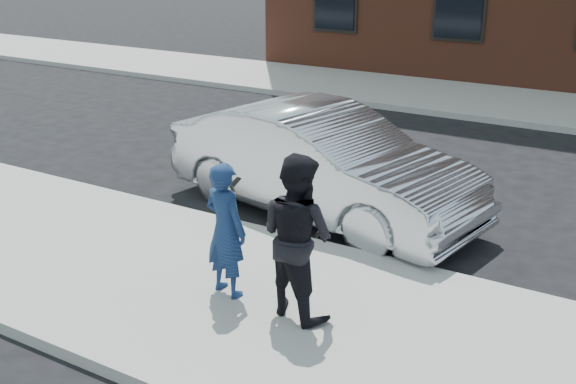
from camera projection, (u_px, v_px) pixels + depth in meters
The scene contains 7 objects.
ground at pixel (421, 350), 7.01m from camera, with size 100.00×100.00×0.00m, color black.
near_sidewalk at pixel (413, 356), 6.78m from camera, with size 50.00×3.50×0.15m, color gray.
near_curb at pixel (465, 282), 8.23m from camera, with size 50.00×0.10×0.15m, color #999691.
far_curb at pixel (570, 130), 14.61m from camera, with size 50.00×0.10×0.15m, color #999691.
silver_sedan at pixel (321, 163), 10.15m from camera, with size 1.75×5.03×1.66m, color #B7BABF.
man_hoodie at pixel (226, 230), 7.57m from camera, with size 0.65×0.54×1.59m.
man_peacoat at pixel (297, 236), 7.13m from camera, with size 1.04×0.90×1.83m.
Camera 1 is at (1.79, -5.85, 4.05)m, focal length 42.00 mm.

